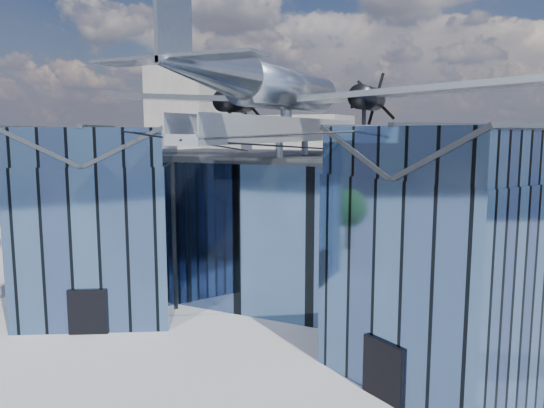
% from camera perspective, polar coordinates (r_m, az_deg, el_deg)
% --- Properties ---
extents(ground_plane, '(120.00, 120.00, 0.00)m').
position_cam_1_polar(ground_plane, '(31.47, -1.64, -13.56)').
color(ground_plane, gray).
extents(museum, '(32.88, 24.50, 17.60)m').
position_cam_1_polar(museum, '(35.07, 2.74, -1.92)').
color(museum, '#435E88').
rests_on(museum, ground).
extents(bg_towers, '(77.00, 24.50, 26.00)m').
position_cam_1_polar(bg_towers, '(77.41, 17.05, 6.41)').
color(bg_towers, slate).
rests_on(bg_towers, ground).
extents(tree_side_w, '(4.71, 4.71, 5.67)m').
position_cam_1_polar(tree_side_w, '(57.95, -26.51, -0.57)').
color(tree_side_w, '#322114').
rests_on(tree_side_w, ground).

